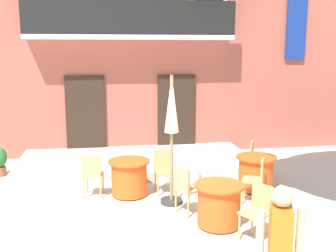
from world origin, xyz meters
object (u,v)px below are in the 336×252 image
object	(u,v)px
cafe_chair_middle_1	(164,168)
cafe_chair_front_1	(256,158)
cafe_table_middle	(129,177)
cafe_umbrella	(172,121)
cafe_chair_near_tree_0	(186,187)
cafe_table_front	(256,173)
cafe_chair_middle_0	(92,172)
cafe_chair_front_0	(257,178)
pedestrian_near_entrance	(279,252)
cafe_table_near_tree	(219,205)
cafe_chair_near_tree_1	(258,209)

from	to	relation	value
cafe_chair_middle_1	cafe_chair_front_1	distance (m)	2.31
cafe_table_middle	cafe_umbrella	distance (m)	1.61
cafe_chair_near_tree_0	cafe_table_front	distance (m)	2.04
cafe_chair_near_tree_0	cafe_table_front	xyz separation A→B (m)	(1.76, 1.02, -0.14)
cafe_chair_near_tree_0	cafe_chair_middle_0	xyz separation A→B (m)	(-1.72, 1.18, 0.00)
cafe_chair_middle_0	cafe_umbrella	distance (m)	2.01
cafe_chair_middle_1	cafe_table_middle	bearing A→B (deg)	-172.12
cafe_chair_front_0	cafe_umbrella	distance (m)	2.03
cafe_chair_middle_1	pedestrian_near_entrance	bearing A→B (deg)	-83.31
cafe_chair_middle_0	cafe_table_near_tree	bearing A→B (deg)	-39.22
cafe_chair_middle_1	cafe_chair_front_1	bearing A→B (deg)	11.89
cafe_chair_middle_1	cafe_table_near_tree	bearing A→B (deg)	-69.86
pedestrian_near_entrance	cafe_umbrella	bearing A→B (deg)	97.10
cafe_chair_near_tree_0	cafe_table_middle	bearing A→B (deg)	130.20
cafe_table_near_tree	cafe_chair_middle_1	bearing A→B (deg)	110.14
cafe_table_front	cafe_chair_front_0	bearing A→B (deg)	-110.73
cafe_table_near_tree	cafe_chair_front_0	world-z (taller)	cafe_chair_front_0
cafe_table_near_tree	cafe_chair_front_1	size ratio (longest dim) A/B	0.95
cafe_table_near_tree	cafe_chair_front_1	world-z (taller)	cafe_chair_front_1
cafe_table_front	pedestrian_near_entrance	xyz separation A→B (m)	(-1.45, -4.30, 0.55)
cafe_table_near_tree	cafe_chair_front_0	size ratio (longest dim) A/B	0.95
cafe_chair_front_0	cafe_umbrella	size ratio (longest dim) A/B	0.36
cafe_table_middle	cafe_chair_middle_0	xyz separation A→B (m)	(-0.75, 0.04, 0.14)
cafe_chair_middle_1	pedestrian_near_entrance	xyz separation A→B (m)	(0.53, -4.52, 0.41)
cafe_chair_near_tree_0	cafe_chair_near_tree_1	size ratio (longest dim) A/B	1.00
cafe_chair_front_1	cafe_umbrella	xyz separation A→B (m)	(-2.21, -1.15, 1.14)
cafe_chair_front_1	cafe_chair_middle_1	bearing A→B (deg)	-168.11
cafe_table_middle	cafe_umbrella	xyz separation A→B (m)	(0.80, -0.57, 1.27)
cafe_umbrella	pedestrian_near_entrance	size ratio (longest dim) A/B	1.53
cafe_chair_middle_1	cafe_chair_front_1	xyz separation A→B (m)	(2.26, 0.48, 0.00)
cafe_umbrella	cafe_chair_near_tree_0	bearing A→B (deg)	-73.67
cafe_chair_near_tree_1	cafe_chair_near_tree_0	bearing A→B (deg)	127.92
cafe_chair_middle_0	cafe_umbrella	world-z (taller)	cafe_umbrella
cafe_table_near_tree	cafe_table_front	xyz separation A→B (m)	(1.30, 1.62, 0.00)
cafe_chair_middle_1	pedestrian_near_entrance	world-z (taller)	pedestrian_near_entrance
cafe_table_front	cafe_chair_front_1	xyz separation A→B (m)	(0.27, 0.70, 0.14)
cafe_chair_near_tree_0	cafe_chair_front_0	world-z (taller)	same
cafe_table_front	cafe_chair_front_1	bearing A→B (deg)	68.61
cafe_table_near_tree	cafe_table_middle	xyz separation A→B (m)	(-1.42, 1.74, 0.00)
cafe_chair_near_tree_1	cafe_chair_middle_1	world-z (taller)	same
cafe_chair_near_tree_0	cafe_table_middle	size ratio (longest dim) A/B	1.05
cafe_table_near_tree	cafe_table_middle	world-z (taller)	same
cafe_table_near_tree	cafe_chair_near_tree_1	world-z (taller)	cafe_chair_near_tree_1
cafe_table_near_tree	cafe_chair_middle_0	size ratio (longest dim) A/B	0.95
pedestrian_near_entrance	cafe_chair_front_1	bearing A→B (deg)	70.95
cafe_umbrella	cafe_table_front	bearing A→B (deg)	12.95
cafe_table_middle	cafe_chair_middle_1	size ratio (longest dim) A/B	0.95
cafe_chair_middle_0	cafe_chair_front_1	xyz separation A→B (m)	(3.76, 0.54, 0.00)
cafe_table_near_tree	cafe_umbrella	size ratio (longest dim) A/B	0.34
cafe_chair_middle_1	cafe_table_front	xyz separation A→B (m)	(1.98, -0.23, -0.14)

